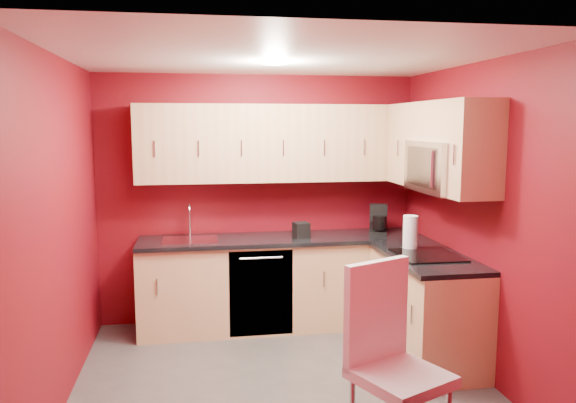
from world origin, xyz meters
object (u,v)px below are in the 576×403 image
object	(u,v)px
paper_towel	(410,232)
dining_chair	(401,366)
coffee_maker	(378,219)
microwave	(444,167)
sink	(190,236)
napkin_holder	(301,230)

from	to	relation	value
paper_towel	dining_chair	distance (m)	1.83
coffee_maker	microwave	bearing A→B (deg)	-58.27
sink	coffee_maker	size ratio (longest dim) A/B	1.77
coffee_maker	napkin_holder	world-z (taller)	coffee_maker
sink	paper_towel	world-z (taller)	sink
coffee_maker	dining_chair	distance (m)	2.49
paper_towel	coffee_maker	bearing A→B (deg)	94.01
napkin_holder	dining_chair	size ratio (longest dim) A/B	0.13
sink	microwave	bearing A→B (deg)	-25.60
paper_towel	dining_chair	size ratio (longest dim) A/B	0.25
microwave	paper_towel	xyz separation A→B (m)	(-0.17, 0.26, -0.60)
dining_chair	microwave	bearing A→B (deg)	33.20
sink	paper_towel	distance (m)	2.07
sink	napkin_holder	world-z (taller)	sink
sink	napkin_holder	size ratio (longest dim) A/B	3.44
sink	coffee_maker	bearing A→B (deg)	-0.42
microwave	dining_chair	world-z (taller)	microwave
napkin_holder	microwave	bearing A→B (deg)	-41.97
paper_towel	napkin_holder	bearing A→B (deg)	142.53
napkin_holder	paper_towel	bearing A→B (deg)	-37.47
microwave	dining_chair	distance (m)	1.94
coffee_maker	paper_towel	xyz separation A→B (m)	(0.05, -0.73, 0.00)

